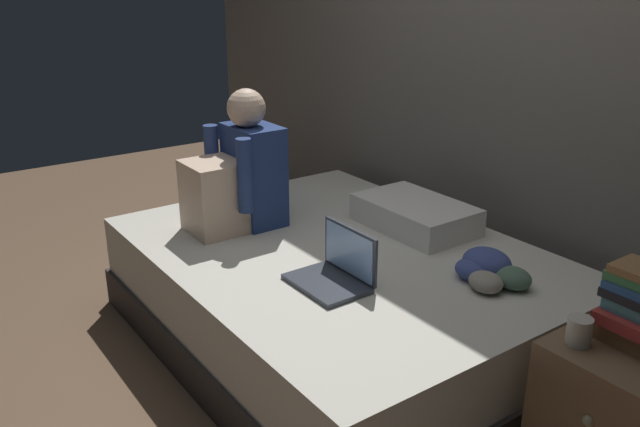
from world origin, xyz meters
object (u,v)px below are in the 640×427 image
at_px(bed, 339,296).
at_px(person_sitting, 238,176).
at_px(book_stack, 638,306).
at_px(mug, 579,331).
at_px(clothes_pile, 489,270).
at_px(pillow, 415,215).
at_px(nightstand, 624,427).
at_px(laptop, 336,270).

bearing_deg(bed, person_sitting, -156.57).
height_order(book_stack, mug, book_stack).
xyz_separation_m(person_sitting, mug, (1.68, 0.24, -0.12)).
bearing_deg(clothes_pile, pillow, 164.79).
distance_m(nightstand, laptop, 1.12).
xyz_separation_m(bed, pillow, (0.00, 0.45, 0.30)).
distance_m(laptop, pillow, 0.71).
bearing_deg(clothes_pile, mug, -24.87).
bearing_deg(bed, laptop, -39.39).
xyz_separation_m(pillow, mug, (1.17, -0.43, 0.07)).
bearing_deg(mug, pillow, 159.91).
distance_m(bed, person_sitting, 0.74).
bearing_deg(nightstand, person_sitting, -168.63).
height_order(bed, mug, mug).
bearing_deg(person_sitting, bed, 23.43).
bearing_deg(laptop, nightstand, 19.11).
xyz_separation_m(person_sitting, clothes_pile, (1.11, 0.51, -0.20)).
bearing_deg(pillow, person_sitting, -127.40).
bearing_deg(nightstand, book_stack, 148.57).
relative_size(bed, pillow, 3.57).
relative_size(pillow, book_stack, 2.25).
xyz_separation_m(nightstand, mug, (-0.13, -0.12, 0.32)).
height_order(person_sitting, laptop, person_sitting).
relative_size(book_stack, mug, 2.76).
xyz_separation_m(nightstand, clothes_pile, (-0.70, 0.14, 0.24)).
relative_size(person_sitting, pillow, 1.17).
distance_m(pillow, mug, 1.24).
bearing_deg(pillow, clothes_pile, -15.21).
relative_size(mug, clothes_pile, 0.29).
height_order(pillow, mug, mug).
relative_size(nightstand, pillow, 0.99).
relative_size(pillow, clothes_pile, 1.79).
bearing_deg(clothes_pile, nightstand, -11.67).
distance_m(nightstand, clothes_pile, 0.75).
height_order(nightstand, person_sitting, person_sitting).
bearing_deg(nightstand, laptop, -160.89).
relative_size(bed, mug, 22.22).
xyz_separation_m(bed, mug, (1.17, 0.02, 0.37)).
distance_m(nightstand, mug, 0.37).
xyz_separation_m(bed, nightstand, (1.30, 0.14, 0.05)).
bearing_deg(person_sitting, mug, 8.27).
relative_size(bed, clothes_pile, 6.41).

